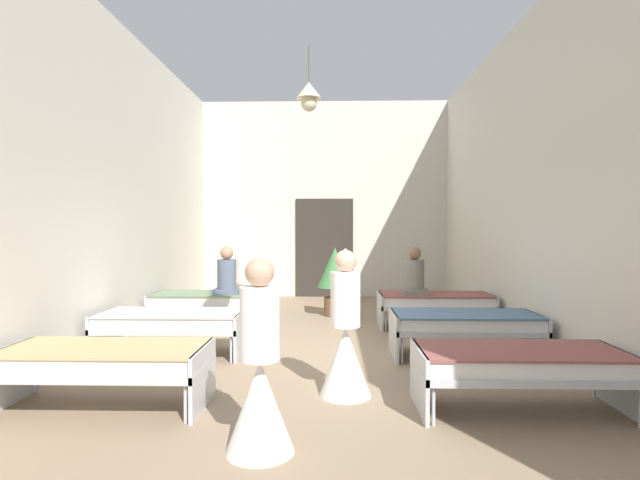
{
  "coord_description": "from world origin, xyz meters",
  "views": [
    {
      "loc": [
        0.21,
        -6.44,
        1.69
      ],
      "look_at": [
        0.0,
        1.47,
        1.49
      ],
      "focal_mm": 27.55,
      "sensor_mm": 36.0,
      "label": 1
    }
  ],
  "objects_px": {
    "bed_left_row_2": "(208,301)",
    "potted_plant": "(335,273)",
    "nurse_near_aisle": "(345,343)",
    "patient_seated_primary": "(227,276)",
    "bed_right_row_0": "(520,364)",
    "bed_left_row_1": "(171,322)",
    "bed_left_row_0": "(105,361)",
    "nurse_mid_aisle": "(260,382)",
    "bed_right_row_1": "(465,323)",
    "patient_seated_secondary": "(415,276)",
    "bed_right_row_2": "(435,302)"
  },
  "relations": [
    {
      "from": "bed_left_row_0",
      "to": "bed_right_row_0",
      "type": "relative_size",
      "value": 1.0
    },
    {
      "from": "bed_right_row_2",
      "to": "patient_seated_secondary",
      "type": "relative_size",
      "value": 2.37
    },
    {
      "from": "bed_left_row_2",
      "to": "nurse_near_aisle",
      "type": "height_order",
      "value": "nurse_near_aisle"
    },
    {
      "from": "nurse_near_aisle",
      "to": "patient_seated_primary",
      "type": "xyz_separation_m",
      "value": [
        -1.92,
        3.33,
        0.34
      ]
    },
    {
      "from": "bed_left_row_0",
      "to": "potted_plant",
      "type": "relative_size",
      "value": 1.44
    },
    {
      "from": "bed_right_row_1",
      "to": "nurse_near_aisle",
      "type": "height_order",
      "value": "nurse_near_aisle"
    },
    {
      "from": "bed_right_row_1",
      "to": "bed_right_row_0",
      "type": "bearing_deg",
      "value": -90.0
    },
    {
      "from": "bed_left_row_0",
      "to": "patient_seated_primary",
      "type": "distance_m",
      "value": 3.75
    },
    {
      "from": "bed_right_row_0",
      "to": "potted_plant",
      "type": "height_order",
      "value": "potted_plant"
    },
    {
      "from": "nurse_mid_aisle",
      "to": "bed_right_row_2",
      "type": "bearing_deg",
      "value": 136.51
    },
    {
      "from": "bed_left_row_1",
      "to": "bed_left_row_2",
      "type": "height_order",
      "value": "same"
    },
    {
      "from": "bed_left_row_2",
      "to": "nurse_mid_aisle",
      "type": "height_order",
      "value": "nurse_mid_aisle"
    },
    {
      "from": "nurse_near_aisle",
      "to": "patient_seated_primary",
      "type": "height_order",
      "value": "nurse_near_aisle"
    },
    {
      "from": "bed_left_row_0",
      "to": "bed_right_row_1",
      "type": "distance_m",
      "value": 4.32
    },
    {
      "from": "bed_left_row_2",
      "to": "potted_plant",
      "type": "xyz_separation_m",
      "value": [
        2.19,
        1.04,
        0.38
      ]
    },
    {
      "from": "nurse_near_aisle",
      "to": "bed_left_row_2",
      "type": "bearing_deg",
      "value": 171.82
    },
    {
      "from": "patient_seated_primary",
      "to": "bed_right_row_0",
      "type": "bearing_deg",
      "value": -46.4
    },
    {
      "from": "bed_left_row_1",
      "to": "bed_right_row_1",
      "type": "xyz_separation_m",
      "value": [
        3.88,
        0.0,
        0.0
      ]
    },
    {
      "from": "nurse_mid_aisle",
      "to": "patient_seated_secondary",
      "type": "xyz_separation_m",
      "value": [
        1.93,
        4.65,
        0.34
      ]
    },
    {
      "from": "bed_left_row_2",
      "to": "patient_seated_secondary",
      "type": "relative_size",
      "value": 2.37
    },
    {
      "from": "nurse_near_aisle",
      "to": "bed_left_row_1",
      "type": "bearing_deg",
      "value": -165.63
    },
    {
      "from": "bed_left_row_1",
      "to": "bed_right_row_0",
      "type": "bearing_deg",
      "value": -26.11
    },
    {
      "from": "bed_left_row_2",
      "to": "potted_plant",
      "type": "relative_size",
      "value": 1.44
    },
    {
      "from": "bed_right_row_0",
      "to": "nurse_mid_aisle",
      "type": "bearing_deg",
      "value": -158.63
    },
    {
      "from": "bed_left_row_1",
      "to": "bed_left_row_2",
      "type": "xyz_separation_m",
      "value": [
        0.0,
        1.9,
        0.0
      ]
    },
    {
      "from": "bed_left_row_0",
      "to": "bed_right_row_2",
      "type": "xyz_separation_m",
      "value": [
        3.88,
        3.8,
        0.0
      ]
    },
    {
      "from": "bed_right_row_2",
      "to": "bed_left_row_1",
      "type": "bearing_deg",
      "value": -153.89
    },
    {
      "from": "bed_right_row_0",
      "to": "bed_left_row_2",
      "type": "xyz_separation_m",
      "value": [
        -3.88,
        3.8,
        0.0
      ]
    },
    {
      "from": "bed_right_row_0",
      "to": "nurse_near_aisle",
      "type": "height_order",
      "value": "nurse_near_aisle"
    },
    {
      "from": "bed_left_row_0",
      "to": "bed_right_row_0",
      "type": "distance_m",
      "value": 3.88
    },
    {
      "from": "bed_left_row_0",
      "to": "bed_right_row_1",
      "type": "height_order",
      "value": "same"
    },
    {
      "from": "nurse_mid_aisle",
      "to": "potted_plant",
      "type": "distance_m",
      "value": 5.77
    },
    {
      "from": "bed_right_row_0",
      "to": "bed_right_row_1",
      "type": "bearing_deg",
      "value": 90.0
    },
    {
      "from": "bed_left_row_0",
      "to": "patient_seated_secondary",
      "type": "distance_m",
      "value": 5.17
    },
    {
      "from": "bed_right_row_1",
      "to": "nurse_mid_aisle",
      "type": "distance_m",
      "value": 3.6
    },
    {
      "from": "patient_seated_primary",
      "to": "potted_plant",
      "type": "xyz_separation_m",
      "value": [
        1.84,
        1.14,
        -0.05
      ]
    },
    {
      "from": "bed_right_row_2",
      "to": "nurse_mid_aisle",
      "type": "bearing_deg",
      "value": -115.91
    },
    {
      "from": "bed_left_row_1",
      "to": "patient_seated_primary",
      "type": "relative_size",
      "value": 2.37
    },
    {
      "from": "bed_right_row_0",
      "to": "potted_plant",
      "type": "bearing_deg",
      "value": 109.24
    },
    {
      "from": "bed_right_row_0",
      "to": "patient_seated_secondary",
      "type": "distance_m",
      "value": 3.8
    },
    {
      "from": "bed_right_row_1",
      "to": "bed_left_row_1",
      "type": "bearing_deg",
      "value": 180.0
    },
    {
      "from": "patient_seated_primary",
      "to": "potted_plant",
      "type": "relative_size",
      "value": 0.61
    },
    {
      "from": "patient_seated_primary",
      "to": "bed_right_row_2",
      "type": "bearing_deg",
      "value": 1.56
    },
    {
      "from": "bed_left_row_0",
      "to": "patient_seated_secondary",
      "type": "height_order",
      "value": "patient_seated_secondary"
    },
    {
      "from": "potted_plant",
      "to": "bed_right_row_0",
      "type": "bearing_deg",
      "value": -70.76
    },
    {
      "from": "bed_right_row_0",
      "to": "bed_left_row_1",
      "type": "bearing_deg",
      "value": 153.89
    },
    {
      "from": "bed_right_row_0",
      "to": "bed_right_row_2",
      "type": "height_order",
      "value": "same"
    },
    {
      "from": "patient_seated_primary",
      "to": "patient_seated_secondary",
      "type": "relative_size",
      "value": 1.0
    },
    {
      "from": "bed_left_row_0",
      "to": "potted_plant",
      "type": "xyz_separation_m",
      "value": [
        2.19,
        4.84,
        0.38
      ]
    },
    {
      "from": "bed_left_row_1",
      "to": "nurse_mid_aisle",
      "type": "distance_m",
      "value": 3.22
    }
  ]
}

